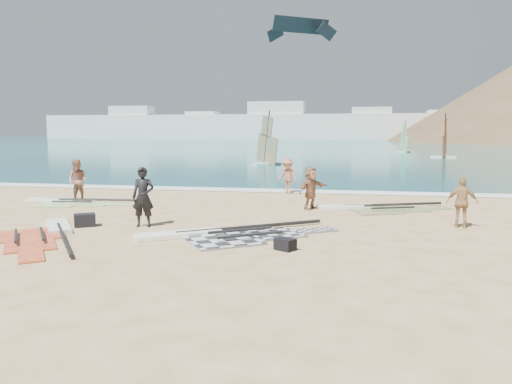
% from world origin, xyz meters
% --- Properties ---
extents(ground, '(300.00, 300.00, 0.00)m').
position_xyz_m(ground, '(0.00, 0.00, 0.00)').
color(ground, '#D3B67B').
rests_on(ground, ground).
extents(sea, '(300.00, 240.00, 0.06)m').
position_xyz_m(sea, '(0.00, 132.00, 0.00)').
color(sea, '#0C4656').
rests_on(sea, ground).
extents(surf_line, '(300.00, 1.20, 0.04)m').
position_xyz_m(surf_line, '(0.00, 12.30, 0.00)').
color(surf_line, white).
rests_on(surf_line, ground).
extents(far_town, '(160.00, 8.00, 12.00)m').
position_xyz_m(far_town, '(-15.72, 150.00, 4.49)').
color(far_town, white).
rests_on(far_town, ground).
extents(rig_grey, '(5.62, 4.30, 0.20)m').
position_xyz_m(rig_grey, '(0.35, 1.70, 0.05)').
color(rig_grey, '#242426').
rests_on(rig_grey, ground).
extents(rig_green, '(4.94, 2.11, 0.19)m').
position_xyz_m(rig_green, '(-7.55, 6.81, 0.05)').
color(rig_green, '#6EC32D').
rests_on(rig_green, ground).
extents(rig_orange, '(5.16, 3.09, 0.20)m').
position_xyz_m(rig_orange, '(4.77, 7.46, 0.05)').
color(rig_orange, '#FFA01A').
rests_on(rig_orange, ground).
extents(rig_red, '(3.97, 5.10, 0.20)m').
position_xyz_m(rig_red, '(-4.70, 0.80, 0.05)').
color(rig_red, '#B6192D').
rests_on(rig_red, ground).
extents(gear_bag_near, '(0.78, 0.72, 0.40)m').
position_xyz_m(gear_bag_near, '(-4.30, 2.31, 0.20)').
color(gear_bag_near, black).
rests_on(gear_bag_near, ground).
extents(gear_bag_far, '(0.60, 0.56, 0.30)m').
position_xyz_m(gear_bag_far, '(2.27, 0.40, 0.15)').
color(gear_bag_far, black).
rests_on(gear_bag_far, ground).
extents(person_wetsuit, '(0.73, 0.53, 1.87)m').
position_xyz_m(person_wetsuit, '(-2.47, 2.63, 0.93)').
color(person_wetsuit, black).
rests_on(person_wetsuit, ground).
extents(beachgoer_left, '(0.90, 0.71, 1.79)m').
position_xyz_m(beachgoer_left, '(-7.34, 7.18, 0.89)').
color(beachgoer_left, '#9C6753').
rests_on(beachgoer_left, ground).
extents(beachgoer_mid, '(1.25, 1.07, 1.68)m').
position_xyz_m(beachgoer_mid, '(0.94, 11.50, 0.84)').
color(beachgoer_mid, '#AD644F').
rests_on(beachgoer_mid, ground).
extents(beachgoer_back, '(0.96, 0.48, 1.58)m').
position_xyz_m(beachgoer_back, '(7.24, 4.29, 0.79)').
color(beachgoer_back, tan).
rests_on(beachgoer_back, ground).
extents(beachgoer_right, '(1.26, 1.52, 1.63)m').
position_xyz_m(beachgoer_right, '(2.38, 7.07, 0.82)').
color(beachgoer_right, '#9D6849').
rests_on(beachgoer_right, ground).
extents(windsurfer_left, '(2.36, 2.33, 4.70)m').
position_xyz_m(windsurfer_left, '(-3.19, 30.35, 1.35)').
color(windsurfer_left, white).
rests_on(windsurfer_left, ground).
extents(windsurfer_centre, '(2.75, 3.11, 4.83)m').
position_xyz_m(windsurfer_centre, '(13.81, 45.09, 1.38)').
color(windsurfer_centre, white).
rests_on(windsurfer_centre, ground).
extents(windsurfer_right, '(2.46, 2.81, 4.32)m').
position_xyz_m(windsurfer_right, '(10.86, 57.67, 1.27)').
color(windsurfer_right, white).
rests_on(windsurfer_right, ground).
extents(kitesurf_kite, '(6.22, 4.25, 2.39)m').
position_xyz_m(kitesurf_kite, '(-1.42, 40.50, 13.37)').
color(kitesurf_kite, black).
rests_on(kitesurf_kite, ground).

